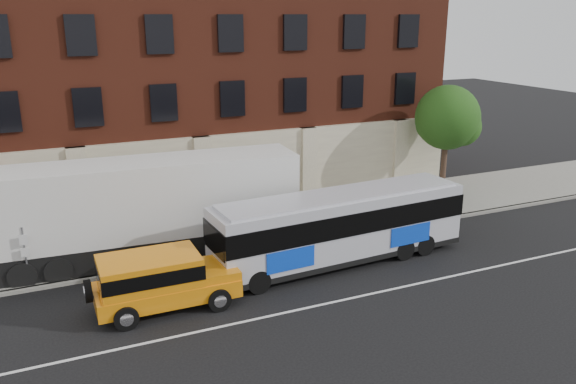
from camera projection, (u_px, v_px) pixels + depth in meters
name	position (u px, v px, depth m)	size (l,w,h in m)	color
ground	(300.00, 317.00, 20.06)	(120.00, 120.00, 0.00)	black
sidewalk	(221.00, 231.00, 27.90)	(60.00, 6.00, 0.15)	gray
kerb	(242.00, 253.00, 25.28)	(60.00, 0.25, 0.15)	gray
lane_line	(294.00, 311.00, 20.50)	(60.00, 0.12, 0.01)	silver
building	(173.00, 60.00, 32.62)	(30.00, 12.10, 15.00)	maroon
sign_pole	(25.00, 254.00, 21.70)	(0.30, 0.20, 2.50)	slate
street_tree	(448.00, 120.00, 32.33)	(3.60, 3.60, 6.20)	#3A271D
city_bus	(341.00, 225.00, 24.07)	(11.24, 3.02, 3.05)	#B4B4BE
yellow_suv	(159.00, 278.00, 20.37)	(5.30, 2.36, 2.02)	orange
shipping_container	(145.00, 212.00, 24.29)	(13.04, 3.41, 4.30)	black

